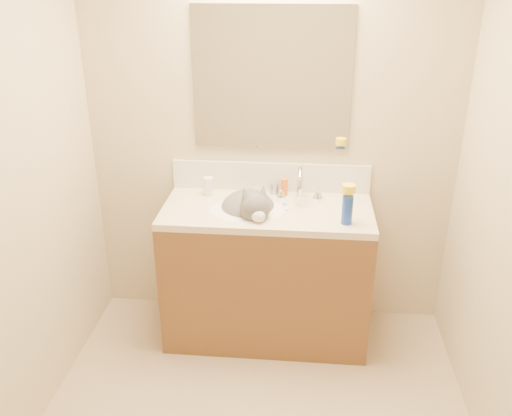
% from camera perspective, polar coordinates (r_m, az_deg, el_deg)
% --- Properties ---
extents(room_shell, '(2.24, 2.54, 2.52)m').
position_cam_1_polar(room_shell, '(1.96, -0.77, 5.05)').
color(room_shell, '#BBAC8B').
rests_on(room_shell, ground).
extents(vanity_cabinet, '(1.20, 0.55, 0.82)m').
position_cam_1_polar(vanity_cabinet, '(3.30, 1.13, -7.14)').
color(vanity_cabinet, brown).
rests_on(vanity_cabinet, ground).
extents(counter_slab, '(1.20, 0.55, 0.04)m').
position_cam_1_polar(counter_slab, '(3.10, 1.19, -0.34)').
color(counter_slab, beige).
rests_on(counter_slab, vanity_cabinet).
extents(basin, '(0.45, 0.36, 0.14)m').
position_cam_1_polar(basin, '(3.10, -1.07, -1.32)').
color(basin, white).
rests_on(basin, vanity_cabinet).
extents(faucet, '(0.28, 0.20, 0.21)m').
position_cam_1_polar(faucet, '(3.18, 4.63, 2.30)').
color(faucet, silver).
rests_on(faucet, counter_slab).
extents(cat, '(0.45, 0.49, 0.34)m').
position_cam_1_polar(cat, '(3.10, -0.69, -0.28)').
color(cat, '#4F4C4F').
rests_on(cat, basin).
extents(backsplash, '(1.20, 0.02, 0.18)m').
position_cam_1_polar(backsplash, '(3.30, 1.55, 3.30)').
color(backsplash, silver).
rests_on(backsplash, counter_slab).
extents(mirror, '(0.90, 0.02, 0.80)m').
position_cam_1_polar(mirror, '(3.14, 1.67, 13.41)').
color(mirror, white).
rests_on(mirror, room_shell).
extents(pill_bottle, '(0.06, 0.06, 0.11)m').
position_cam_1_polar(pill_bottle, '(3.26, -5.04, 2.29)').
color(pill_bottle, silver).
rests_on(pill_bottle, counter_slab).
extents(pill_label, '(0.06, 0.06, 0.04)m').
position_cam_1_polar(pill_label, '(3.26, -5.03, 2.09)').
color(pill_label, orange).
rests_on(pill_label, pill_bottle).
extents(silver_jar, '(0.07, 0.07, 0.07)m').
position_cam_1_polar(silver_jar, '(3.28, 1.89, 2.08)').
color(silver_jar, '#B7B7BC').
rests_on(silver_jar, counter_slab).
extents(amber_bottle, '(0.05, 0.05, 0.10)m').
position_cam_1_polar(amber_bottle, '(3.25, 2.99, 2.24)').
color(amber_bottle, '#CF5F18').
rests_on(amber_bottle, counter_slab).
extents(toothbrush, '(0.04, 0.14, 0.01)m').
position_cam_1_polar(toothbrush, '(3.12, 3.09, 0.31)').
color(toothbrush, silver).
rests_on(toothbrush, counter_slab).
extents(toothbrush_head, '(0.02, 0.03, 0.02)m').
position_cam_1_polar(toothbrush_head, '(3.12, 3.09, 0.36)').
color(toothbrush_head, '#6498D5').
rests_on(toothbrush_head, counter_slab).
extents(spray_can, '(0.06, 0.06, 0.16)m').
position_cam_1_polar(spray_can, '(2.92, 9.58, -0.19)').
color(spray_can, '#173AA5').
rests_on(spray_can, counter_slab).
extents(spray_cap, '(0.08, 0.08, 0.04)m').
position_cam_1_polar(spray_cap, '(2.87, 9.75, 2.02)').
color(spray_cap, yellow).
rests_on(spray_cap, spray_can).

